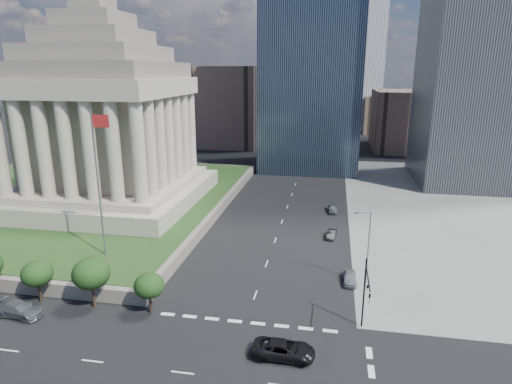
% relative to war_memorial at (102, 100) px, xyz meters
% --- Properties ---
extents(ground, '(500.00, 500.00, 0.00)m').
position_rel_war_memorial_xyz_m(ground, '(34.00, 52.00, -21.40)').
color(ground, black).
rests_on(ground, ground).
extents(plaza_terrace, '(66.00, 70.00, 1.80)m').
position_rel_war_memorial_xyz_m(plaza_terrace, '(-11.00, 2.00, -20.50)').
color(plaza_terrace, '#666058').
rests_on(plaza_terrace, ground).
extents(plaza_lawn, '(64.00, 68.00, 0.10)m').
position_rel_war_memorial_xyz_m(plaza_lawn, '(-11.00, 2.00, -19.55)').
color(plaza_lawn, '#1E3D19').
rests_on(plaza_lawn, plaza_terrace).
extents(war_memorial, '(34.00, 34.00, 39.00)m').
position_rel_war_memorial_xyz_m(war_memorial, '(0.00, 0.00, 0.00)').
color(war_memorial, '#A49B89').
rests_on(war_memorial, plaza_lawn).
extents(flagpole, '(2.52, 0.24, 20.00)m').
position_rel_war_memorial_xyz_m(flagpole, '(12.17, -24.00, -8.29)').
color(flagpole, slate).
rests_on(flagpole, plaza_lawn).
extents(midrise_glass, '(26.00, 26.00, 60.00)m').
position_rel_war_memorial_xyz_m(midrise_glass, '(36.00, 47.00, 8.60)').
color(midrise_glass, black).
rests_on(midrise_glass, ground).
extents(building_filler_ne, '(20.00, 30.00, 20.00)m').
position_rel_war_memorial_xyz_m(building_filler_ne, '(66.00, 82.00, -11.40)').
color(building_filler_ne, brown).
rests_on(building_filler_ne, ground).
extents(building_filler_nw, '(24.00, 30.00, 28.00)m').
position_rel_war_memorial_xyz_m(building_filler_nw, '(4.00, 82.00, -7.40)').
color(building_filler_nw, brown).
rests_on(building_filler_nw, ground).
extents(traffic_signal_ne, '(0.30, 5.74, 8.00)m').
position_rel_war_memorial_xyz_m(traffic_signal_ne, '(46.50, -34.30, -16.15)').
color(traffic_signal_ne, black).
rests_on(traffic_signal_ne, ground).
extents(street_lamp_north, '(2.13, 0.22, 10.00)m').
position_rel_war_memorial_xyz_m(street_lamp_north, '(47.33, -23.00, -15.74)').
color(street_lamp_north, slate).
rests_on(street_lamp_north, ground).
extents(pickup_truck, '(2.81, 6.04, 1.68)m').
position_rel_war_memorial_xyz_m(pickup_truck, '(38.84, -39.13, -20.56)').
color(pickup_truck, black).
rests_on(pickup_truck, ground).
extents(suv_grey, '(2.94, 5.87, 1.64)m').
position_rel_war_memorial_xyz_m(suv_grey, '(8.79, -37.28, -20.58)').
color(suv_grey, '#4E5155').
rests_on(suv_grey, ground).
extents(parked_sedan_near, '(4.22, 1.77, 1.43)m').
position_rel_war_memorial_xyz_m(parked_sedan_near, '(45.50, -22.56, -20.69)').
color(parked_sedan_near, gray).
rests_on(parked_sedan_near, ground).
extents(parked_sedan_mid, '(1.85, 3.95, 1.25)m').
position_rel_war_memorial_xyz_m(parked_sedan_mid, '(43.00, -7.27, -20.77)').
color(parked_sedan_mid, black).
rests_on(parked_sedan_mid, ground).
extents(parked_sedan_far, '(4.35, 2.08, 1.43)m').
position_rel_war_memorial_xyz_m(parked_sedan_far, '(43.00, 6.23, -20.68)').
color(parked_sedan_far, '#57595F').
rests_on(parked_sedan_far, ground).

